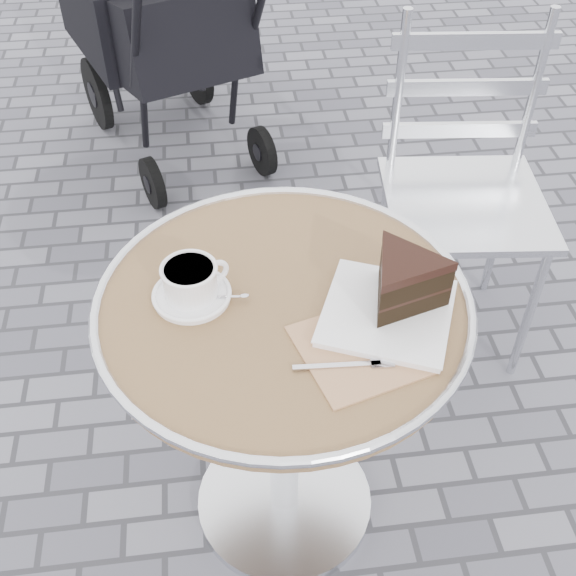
{
  "coord_description": "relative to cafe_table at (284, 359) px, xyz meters",
  "views": [
    {
      "loc": [
        -0.11,
        -0.96,
        1.68
      ],
      "look_at": [
        0.01,
        -0.02,
        0.78
      ],
      "focal_mm": 45.0,
      "sensor_mm": 36.0,
      "label": 1
    }
  ],
  "objects": [
    {
      "name": "ground",
      "position": [
        0.0,
        0.0,
        -0.57
      ],
      "size": [
        80.0,
        80.0,
        0.0
      ],
      "primitive_type": "plane",
      "color": "slate",
      "rests_on": "ground"
    },
    {
      "name": "baby_stroller",
      "position": [
        -0.27,
        1.78,
        -0.06
      ],
      "size": [
        0.84,
        1.19,
        1.13
      ],
      "rotation": [
        0.0,
        0.0,
        0.37
      ],
      "color": "black",
      "rests_on": "ground"
    },
    {
      "name": "cake_plate_set",
      "position": [
        0.2,
        -0.05,
        0.22
      ],
      "size": [
        0.35,
        0.34,
        0.12
      ],
      "rotation": [
        0.0,
        0.0,
        -0.4
      ],
      "color": "tan",
      "rests_on": "cafe_table"
    },
    {
      "name": "cafe_table",
      "position": [
        0.0,
        0.0,
        0.0
      ],
      "size": [
        0.72,
        0.72,
        0.74
      ],
      "color": "silver",
      "rests_on": "ground"
    },
    {
      "name": "cappuccino_set",
      "position": [
        -0.17,
        0.03,
        0.2
      ],
      "size": [
        0.17,
        0.15,
        0.07
      ],
      "rotation": [
        0.0,
        0.0,
        0.4
      ],
      "color": "white",
      "rests_on": "cafe_table"
    },
    {
      "name": "bistro_chair",
      "position": [
        0.58,
        0.65,
        0.03
      ],
      "size": [
        0.47,
        0.47,
        0.96
      ],
      "rotation": [
        0.0,
        0.0,
        -0.1
      ],
      "color": "silver",
      "rests_on": "ground"
    }
  ]
}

